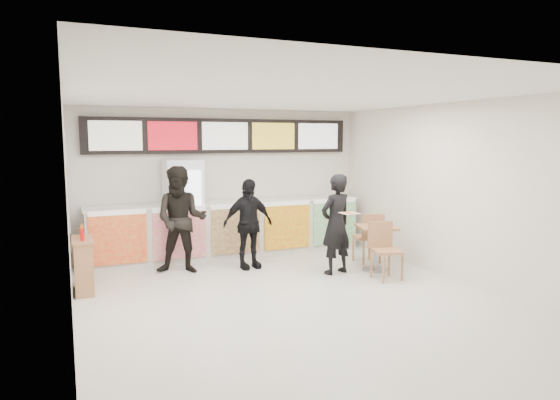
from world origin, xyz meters
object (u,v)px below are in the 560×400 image
customer_main (336,224)px  customer_left (181,220)px  customer_mid (248,224)px  condiment_ledge (83,265)px  service_counter (230,229)px  cafe_table (376,240)px  drinks_fridge (184,211)px

customer_main → customer_left: 2.75m
customer_mid → condiment_ledge: (-2.86, -0.38, -0.40)m
customer_main → service_counter: bearing=-69.1°
cafe_table → condiment_ledge: (-4.95, 0.70, -0.13)m
customer_mid → condiment_ledge: customer_mid is taller
drinks_fridge → customer_left: (-0.22, -0.82, -0.04)m
condiment_ledge → customer_mid: bearing=7.5°
customer_left → service_counter: bearing=56.4°
service_counter → customer_main: bearing=-55.0°
customer_mid → service_counter: bearing=86.3°
customer_main → condiment_ledge: 4.24m
customer_main → cafe_table: size_ratio=1.03×
cafe_table → condiment_ledge: bearing=-171.3°
customer_main → condiment_ledge: size_ratio=1.75×
service_counter → customer_main: customer_main is taller
drinks_fridge → customer_left: 0.85m
service_counter → customer_mid: (0.04, -0.96, 0.26)m
service_counter → customer_left: 1.46m
customer_left → cafe_table: customer_left is taller
service_counter → condiment_ledge: bearing=-154.6°
service_counter → drinks_fridge: 1.03m
drinks_fridge → customer_mid: (0.98, -0.98, -0.17)m
service_counter → customer_left: customer_left is taller
customer_left → customer_main: bearing=-2.5°
service_counter → cafe_table: bearing=-43.7°
drinks_fridge → customer_main: 3.00m
customer_main → condiment_ledge: bearing=-22.1°
condiment_ledge → service_counter: bearing=25.4°
customer_mid → condiment_ledge: bearing=-178.7°
service_counter → customer_main: 2.38m
customer_left → customer_mid: (1.20, -0.16, -0.12)m
drinks_fridge → customer_mid: drinks_fridge is taller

